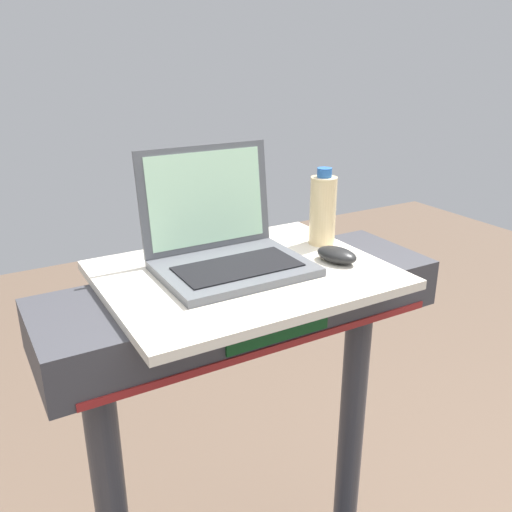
# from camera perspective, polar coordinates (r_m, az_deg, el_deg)

# --- Properties ---
(desk_board) EXTENTS (0.60, 0.48, 0.02)m
(desk_board) POSITION_cam_1_polar(r_m,az_deg,el_deg) (1.19, -1.21, -1.97)
(desk_board) COLOR beige
(desk_board) RESTS_ON treadmill_base
(laptop) EXTENTS (0.32, 0.27, 0.25)m
(laptop) POSITION_cam_1_polar(r_m,az_deg,el_deg) (1.19, -3.30, 1.24)
(laptop) COLOR #515459
(laptop) RESTS_ON desk_board
(computer_mouse) EXTENTS (0.09, 0.11, 0.03)m
(computer_mouse) POSITION_cam_1_polar(r_m,az_deg,el_deg) (1.24, 8.45, 0.12)
(computer_mouse) COLOR black
(computer_mouse) RESTS_ON desk_board
(water_bottle) EXTENTS (0.06, 0.06, 0.19)m
(water_bottle) POSITION_cam_1_polar(r_m,az_deg,el_deg) (1.33, 7.02, 4.86)
(water_bottle) COLOR beige
(water_bottle) RESTS_ON desk_board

